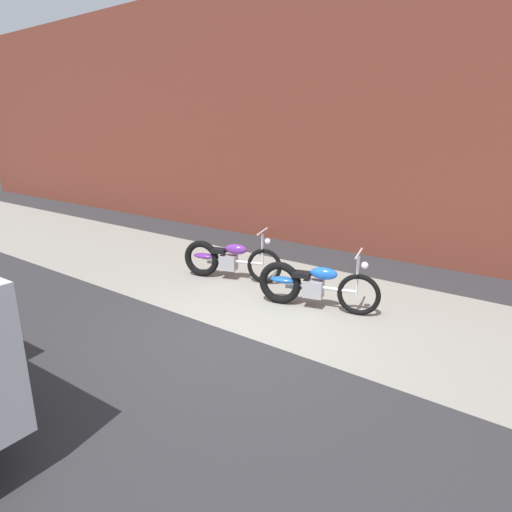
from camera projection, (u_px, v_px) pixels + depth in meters
ground_plane at (234, 333)px, 6.37m from camera, size 80.00×80.00×0.00m
sidewalk_slab at (297, 297)px, 7.72m from camera, size 36.00×3.50×0.01m
brick_building_wall at (385, 111)px, 9.48m from camera, size 36.00×0.50×6.37m
motorcycle_purple at (225, 259)px, 8.53m from camera, size 1.94×0.84×1.03m
motorcycle_blue at (309, 285)px, 7.16m from camera, size 1.96×0.77×1.03m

